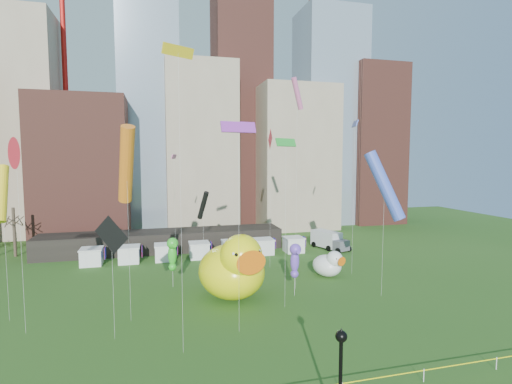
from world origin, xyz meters
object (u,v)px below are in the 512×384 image
object	(u,v)px
big_duck	(233,268)
seahorse_green	(172,251)
lamppost	(341,371)
box_truck	(329,240)
small_duck	(329,264)
seahorse_purple	(295,258)

from	to	relation	value
big_duck	seahorse_green	size ratio (longest dim) A/B	1.74
seahorse_green	lamppost	xyz separation A→B (m)	(7.60, -26.82, -0.53)
big_duck	box_truck	distance (m)	27.08
small_duck	lamppost	size ratio (longest dim) A/B	0.82
small_duck	seahorse_purple	size ratio (longest dim) A/B	0.86
seahorse_green	box_truck	xyz separation A→B (m)	(25.78, 12.99, -2.76)
seahorse_green	box_truck	bearing A→B (deg)	13.78
small_duck	seahorse_purple	bearing A→B (deg)	-165.00
seahorse_green	lamppost	size ratio (longest dim) A/B	0.96
box_truck	seahorse_purple	bearing A→B (deg)	-143.93
big_duck	small_duck	distance (m)	14.02
small_duck	seahorse_green	xyz separation A→B (m)	(-19.20, 0.87, 2.63)
big_duck	small_duck	bearing A→B (deg)	7.69
big_duck	lamppost	world-z (taller)	big_duck
seahorse_purple	seahorse_green	bearing A→B (deg)	154.75
lamppost	box_truck	world-z (taller)	lamppost
lamppost	seahorse_green	bearing A→B (deg)	105.82
seahorse_green	box_truck	world-z (taller)	seahorse_green
big_duck	lamppost	xyz separation A→B (m)	(1.53, -21.33, 0.34)
small_duck	box_truck	xyz separation A→B (m)	(6.58, 13.85, -0.13)
seahorse_purple	box_truck	world-z (taller)	seahorse_purple
small_duck	big_duck	bearing A→B (deg)	174.97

